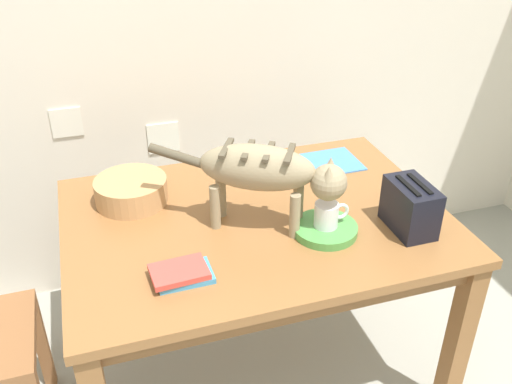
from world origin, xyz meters
name	(u,v)px	position (x,y,z in m)	size (l,w,h in m)	color
wall_rear	(175,20)	(0.00, 2.16, 1.25)	(4.48, 0.11, 2.50)	silver
dining_table	(256,236)	(0.10, 1.36, 0.66)	(1.34, 0.96, 0.74)	brown
cat	(267,172)	(0.12, 1.29, 0.95)	(0.60, 0.37, 0.30)	gray
saucer_bowl	(325,229)	(0.30, 1.19, 0.76)	(0.22, 0.22, 0.03)	#4A9744
coffee_mug	(327,215)	(0.30, 1.19, 0.81)	(0.12, 0.08, 0.09)	silver
magazine	(327,163)	(0.51, 1.65, 0.74)	(0.26, 0.21, 0.01)	#4483CF
book_stack	(182,273)	(-0.22, 1.10, 0.76)	(0.19, 0.13, 0.04)	#4091C8
wicker_basket	(131,190)	(-0.30, 1.59, 0.79)	(0.26, 0.26, 0.09)	tan
toaster	(410,207)	(0.58, 1.13, 0.83)	(0.12, 0.20, 0.18)	black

